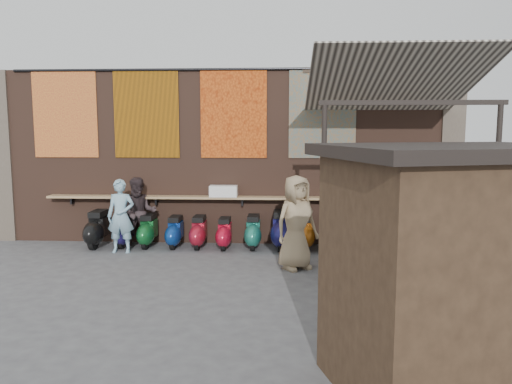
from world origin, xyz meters
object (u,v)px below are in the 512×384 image
at_px(shelf_box, 224,191).
at_px(market_stall, 452,277).
at_px(scooter_stool_7, 280,230).
at_px(scooter_stool_8, 306,233).
at_px(scooter_stool_3, 175,232).
at_px(scooter_stool_5, 225,234).
at_px(scooter_stool_4, 199,232).
at_px(shopper_tan, 296,222).
at_px(scooter_stool_9, 334,231).
at_px(scooter_stool_10, 358,234).
at_px(diner_right, 139,213).
at_px(shopper_navy, 408,228).
at_px(diner_left, 121,216).
at_px(shopper_grey, 404,235).
at_px(scooter_stool_0, 97,229).
at_px(scooter_stool_6, 253,232).
at_px(scooter_stool_2, 148,231).
at_px(scooter_stool_1, 125,232).

relative_size(shelf_box, market_stall, 0.26).
relative_size(scooter_stool_7, scooter_stool_8, 1.14).
distance_m(scooter_stool_3, scooter_stool_5, 1.13).
bearing_deg(scooter_stool_8, scooter_stool_4, -179.78).
bearing_deg(scooter_stool_8, shopper_tan, -99.28).
bearing_deg(scooter_stool_9, market_stall, -84.65).
xyz_separation_m(scooter_stool_10, diner_right, (-4.87, 0.00, 0.43)).
distance_m(scooter_stool_4, scooter_stool_5, 0.59).
bearing_deg(shopper_navy, diner_left, -28.38).
relative_size(shelf_box, diner_right, 0.39).
distance_m(diner_right, market_stall, 7.71).
bearing_deg(scooter_stool_10, shopper_tan, -131.85).
distance_m(scooter_stool_3, shopper_navy, 5.03).
bearing_deg(shopper_grey, scooter_stool_0, 3.05).
xyz_separation_m(scooter_stool_9, diner_left, (-4.62, -0.51, 0.38)).
relative_size(scooter_stool_8, market_stall, 0.33).
bearing_deg(scooter_stool_10, diner_left, -174.63).
relative_size(shelf_box, shopper_navy, 0.40).
distance_m(scooter_stool_0, scooter_stool_4, 2.30).
bearing_deg(market_stall, scooter_stool_6, 94.16).
bearing_deg(scooter_stool_7, scooter_stool_9, 1.12).
xyz_separation_m(shopper_navy, shopper_tan, (-2.14, -0.20, 0.12)).
distance_m(scooter_stool_4, market_stall, 6.99).
bearing_deg(scooter_stool_5, scooter_stool_10, 0.64).
distance_m(scooter_stool_8, market_stall, 6.13).
height_order(scooter_stool_2, shopper_grey, shopper_grey).
bearing_deg(scooter_stool_1, scooter_stool_6, -0.37).
bearing_deg(scooter_stool_6, scooter_stool_0, -178.98).
height_order(shopper_navy, shopper_tan, shopper_tan).
xyz_separation_m(scooter_stool_3, shopper_grey, (4.41, -2.77, 0.58)).
xyz_separation_m(scooter_stool_2, diner_left, (-0.44, -0.52, 0.43)).
xyz_separation_m(scooter_stool_3, scooter_stool_10, (4.07, -0.02, 0.01)).
distance_m(scooter_stool_3, market_stall, 7.29).
bearing_deg(shopper_tan, scooter_stool_0, 128.50).
relative_size(scooter_stool_1, diner_left, 0.45).
bearing_deg(shopper_navy, scooter_stool_8, -56.24).
height_order(shopper_tan, market_stall, market_stall).
distance_m(diner_left, market_stall, 7.53).
distance_m(scooter_stool_2, scooter_stool_6, 2.39).
xyz_separation_m(scooter_stool_2, diner_right, (-0.18, -0.03, 0.42)).
bearing_deg(diner_left, scooter_stool_6, 7.54).
bearing_deg(scooter_stool_9, scooter_stool_10, -2.59).
bearing_deg(scooter_stool_4, scooter_stool_7, -0.50).
relative_size(scooter_stool_0, scooter_stool_7, 0.97).
distance_m(scooter_stool_4, scooter_stool_9, 3.02).
bearing_deg(scooter_stool_10, market_stall, -89.56).
bearing_deg(diner_right, shelf_box, -0.22).
height_order(diner_left, diner_right, diner_left).
relative_size(shelf_box, scooter_stool_1, 0.87).
xyz_separation_m(scooter_stool_3, market_stall, (4.12, -5.96, 0.84)).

